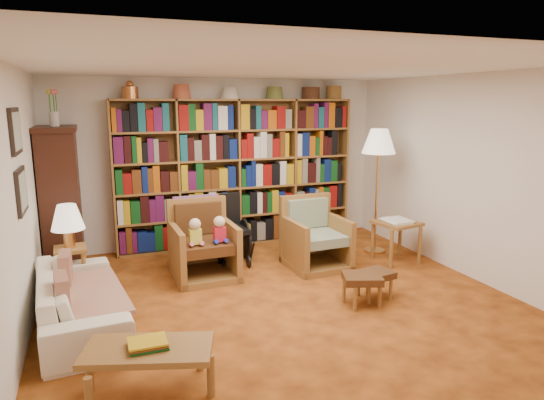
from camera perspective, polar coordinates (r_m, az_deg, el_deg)
name	(u,v)px	position (r m, az deg, el deg)	size (l,w,h in m)	color
floor	(281,302)	(5.45, 1.12, -11.88)	(5.00, 5.00, 0.00)	#BA5F1C
ceiling	(282,67)	(5.01, 1.24, 15.37)	(5.00, 5.00, 0.00)	white
wall_back	(222,163)	(7.44, -5.94, 4.41)	(5.00, 5.00, 0.00)	white
wall_front	(442,263)	(2.97, 19.33, -7.04)	(5.00, 5.00, 0.00)	white
wall_left	(16,208)	(4.78, -27.91, -0.85)	(5.00, 5.00, 0.00)	white
wall_right	(471,177)	(6.43, 22.41, 2.48)	(5.00, 5.00, 0.00)	white
bookshelf	(238,169)	(7.34, -4.07, 3.72)	(3.60, 0.30, 2.42)	olive
curio_cabinet	(61,198)	(6.77, -23.57, 0.26)	(0.50, 0.95, 2.40)	#34170E
framed_pictures	(19,161)	(5.02, -27.65, 4.05)	(0.03, 0.52, 0.97)	black
sofa	(80,299)	(5.17, -21.64, -10.75)	(0.74, 1.88, 0.55)	#F4E8CF
sofa_throw	(85,296)	(5.16, -21.09, -10.45)	(0.70, 1.30, 0.04)	beige
cushion_left	(66,272)	(5.45, -23.10, -7.77)	(0.11, 0.35, 0.35)	maroon
cushion_right	(62,297)	(4.79, -23.43, -10.44)	(0.11, 0.35, 0.35)	maroon
side_table_lamp	(71,261)	(5.99, -22.55, -6.65)	(0.36, 0.36, 0.55)	olive
table_lamp	(68,219)	(5.86, -22.92, -2.03)	(0.36, 0.36, 0.49)	#C7893F
armchair_leather	(202,245)	(6.18, -8.20, -5.23)	(0.78, 0.84, 0.97)	olive
armchair_sage	(313,240)	(6.51, 4.88, -4.66)	(0.77, 0.80, 0.92)	olive
wheelchair	(228,231)	(6.68, -5.23, -3.67)	(0.53, 0.74, 0.92)	black
floor_lamp	(379,146)	(7.01, 12.44, 6.18)	(0.47, 0.47, 1.79)	#C7893F
side_table_papers	(397,228)	(6.82, 14.45, -3.20)	(0.62, 0.62, 0.59)	olive
footstool_a	(362,280)	(5.36, 10.55, -9.27)	(0.49, 0.45, 0.34)	#4D2A14
footstool_b	(375,276)	(5.57, 12.03, -8.76)	(0.42, 0.37, 0.31)	#4D2A14
coffee_table	(148,353)	(3.88, -14.34, -17.05)	(1.04, 0.73, 0.43)	olive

